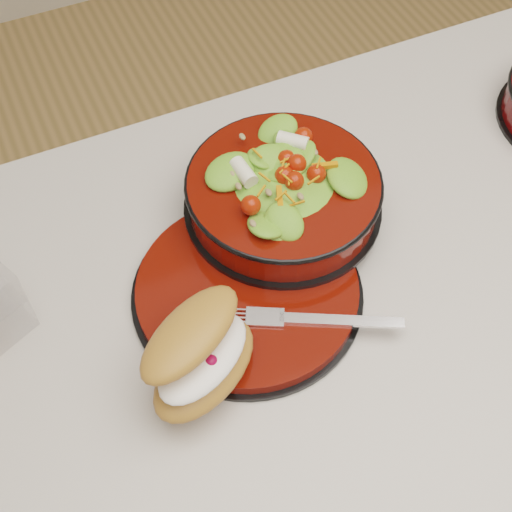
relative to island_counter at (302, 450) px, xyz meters
name	(u,v)px	position (x,y,z in m)	size (l,w,h in m)	color
island_counter	(302,450)	(0.00, 0.00, 0.00)	(1.24, 0.74, 0.90)	white
dinner_plate	(248,290)	(-0.07, 0.05, 0.46)	(0.26, 0.26, 0.02)	black
salad_bowl	(283,188)	(0.01, 0.14, 0.50)	(0.24, 0.24, 0.10)	black
croissant	(201,354)	(-0.16, -0.03, 0.50)	(0.15, 0.14, 0.08)	#BE743A
fork	(319,319)	(-0.02, -0.02, 0.47)	(0.16, 0.09, 0.00)	silver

